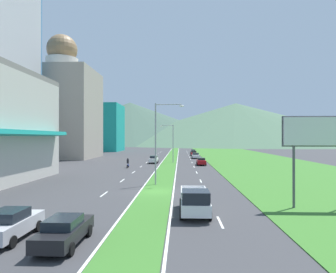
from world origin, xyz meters
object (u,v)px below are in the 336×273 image
street_lamp_mid (171,141)px  car_1 (10,224)px  car_4 (196,156)px  billboard_roadside (319,137)px  car_2 (193,151)px  pickup_truck_0 (195,202)px  street_lamp_near (159,138)px  car_5 (154,159)px  car_0 (194,153)px  motorcycle_rider (128,164)px  car_3 (64,231)px  car_6 (201,161)px

street_lamp_mid → car_1: (-7.48, -49.74, -4.11)m
car_4 → car_1: bearing=-11.9°
billboard_roadside → street_lamp_mid: bearing=107.1°
street_lamp_mid → car_2: bearing=80.6°
car_1 → pickup_truck_0: size_ratio=0.82×
street_lamp_near → car_5: 30.42m
billboard_roadside → car_0: 69.21m
car_2 → car_4: size_ratio=0.96×
car_4 → motorcycle_rider: motorcycle_rider is taller
car_2 → street_lamp_near: bearing=-5.8°
car_2 → car_3: (-10.61, -89.98, 0.04)m
car_6 → car_2: bearing=179.6°
street_lamp_mid → car_6: 9.14m
street_lamp_mid → car_4: size_ratio=1.78×
street_lamp_mid → car_0: street_lamp_mid is taller
street_lamp_mid → car_0: bearing=77.1°
car_3 → car_1: bearing=76.4°
billboard_roadside → car_4: size_ratio=1.53×
street_lamp_near → billboard_roadside: 17.52m
street_lamp_mid → car_5: 5.73m
street_lamp_mid → motorcycle_rider: street_lamp_mid is taller
motorcycle_rider → car_6: bearing=-67.2°
billboard_roadside → car_2: bearing=94.5°
car_5 → street_lamp_mid: bearing=-77.7°
street_lamp_mid → car_0: (6.15, 26.80, -4.18)m
street_lamp_mid → billboard_roadside: street_lamp_mid is taller
street_lamp_mid → motorcycle_rider: (-7.77, -11.13, -4.19)m
car_0 → car_6: (0.07, -32.03, 0.01)m
car_0 → car_1: size_ratio=0.92×
car_3 → car_6: car_3 is taller
car_6 → pickup_truck_0: 39.13m
car_2 → car_6: bearing=-0.4°
car_6 → pickup_truck_0: pickup_truck_0 is taller
car_1 → car_5: (3.58, 48.89, -0.01)m
billboard_roadside → car_1: billboard_roadside is taller
street_lamp_mid → car_0: 27.81m
street_lamp_near → motorcycle_rider: (-7.17, 19.58, -4.86)m
car_2 → car_4: bearing=-1.0°
car_6 → motorcycle_rider: 15.18m
car_2 → car_5: (-10.42, -40.28, 0.09)m
car_2 → pickup_truck_0: size_ratio=0.85×
car_5 → motorcycle_rider: (-3.87, -10.28, -0.07)m
street_lamp_near → billboard_roadside: bearing=-39.8°
street_lamp_near → car_3: (-3.49, -19.84, -4.84)m
pickup_truck_0 → car_6: bearing=175.3°
billboard_roadside → car_3: bearing=-153.0°
car_6 → car_5: bearing=-113.4°
pickup_truck_0 → motorcycle_rider: bearing=-162.0°
car_2 → car_6: size_ratio=1.09×
car_4 → car_6: car_6 is taller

